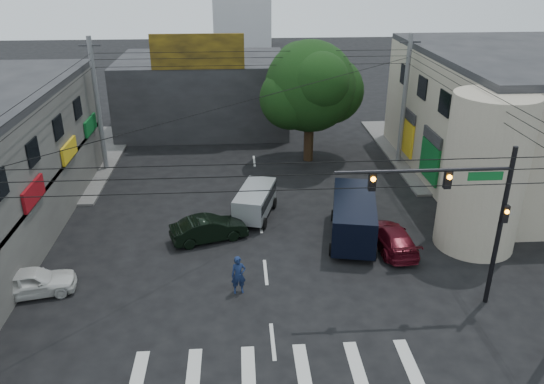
{
  "coord_description": "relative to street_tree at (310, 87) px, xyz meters",
  "views": [
    {
      "loc": [
        -1.14,
        -19.58,
        13.94
      ],
      "look_at": [
        0.44,
        4.0,
        3.32
      ],
      "focal_mm": 35.0,
      "sensor_mm": 36.0,
      "label": 1
    }
  ],
  "objects": [
    {
      "name": "building_far",
      "position": [
        -8.0,
        9.0,
        -2.47
      ],
      "size": [
        14.0,
        10.0,
        6.0
      ],
      "primitive_type": "cube",
      "color": "#232326",
      "rests_on": "ground"
    },
    {
      "name": "utility_pole_far_right",
      "position": [
        6.5,
        -1.0,
        -0.87
      ],
      "size": [
        0.32,
        0.32,
        9.2
      ],
      "primitive_type": "cylinder",
      "color": "#59595B",
      "rests_on": "ground"
    },
    {
      "name": "ground",
      "position": [
        -4.0,
        -17.0,
        -5.47
      ],
      "size": [
        160.0,
        160.0,
        0.0
      ],
      "primitive_type": "plane",
      "color": "black",
      "rests_on": "ground"
    },
    {
      "name": "maroon_sedan",
      "position": [
        2.64,
        -13.18,
        -4.85
      ],
      "size": [
        2.34,
        4.52,
        1.24
      ],
      "primitive_type": "imported",
      "rotation": [
        0.0,
        0.0,
        3.21
      ],
      "color": "#4D0B15",
      "rests_on": "ground"
    },
    {
      "name": "silver_minivan",
      "position": [
        -4.27,
        -9.02,
        -4.62
      ],
      "size": [
        4.86,
        3.76,
        1.71
      ],
      "primitive_type": null,
      "rotation": [
        0.0,
        0.0,
        1.29
      ],
      "color": "#95999D",
      "rests_on": "ground"
    },
    {
      "name": "traffic_gantry",
      "position": [
        3.82,
        -18.0,
        -0.64
      ],
      "size": [
        7.1,
        0.35,
        7.2
      ],
      "color": "black",
      "rests_on": "ground"
    },
    {
      "name": "sidewalk_far_left",
      "position": [
        -22.0,
        1.0,
        -5.4
      ],
      "size": [
        16.0,
        16.0,
        0.15
      ],
      "primitive_type": "cube",
      "color": "#514F4C",
      "rests_on": "ground"
    },
    {
      "name": "white_compact",
      "position": [
        -14.5,
        -16.08,
        -4.83
      ],
      "size": [
        3.03,
        4.4,
        1.29
      ],
      "primitive_type": "imported",
      "rotation": [
        0.0,
        0.0,
        1.77
      ],
      "color": "silver",
      "rests_on": "ground"
    },
    {
      "name": "corner_column",
      "position": [
        7.0,
        -13.0,
        -1.47
      ],
      "size": [
        4.0,
        4.0,
        8.0
      ],
      "primitive_type": "cylinder",
      "color": "#A1947F",
      "rests_on": "ground"
    },
    {
      "name": "dark_sedan",
      "position": [
        -6.82,
        -11.62,
        -4.81
      ],
      "size": [
        3.75,
        4.85,
        1.33
      ],
      "primitive_type": "imported",
      "rotation": [
        0.0,
        0.0,
        1.88
      ],
      "color": "black",
      "rests_on": "ground"
    },
    {
      "name": "billboard",
      "position": [
        -8.0,
        4.1,
        1.83
      ],
      "size": [
        7.0,
        0.3,
        2.6
      ],
      "primitive_type": "cube",
      "color": "olive",
      "rests_on": "building_far"
    },
    {
      "name": "street_tree",
      "position": [
        0.0,
        0.0,
        0.0
      ],
      "size": [
        6.4,
        6.4,
        8.7
      ],
      "color": "black",
      "rests_on": "ground"
    },
    {
      "name": "utility_pole_far_left",
      "position": [
        -14.5,
        -1.0,
        -0.87
      ],
      "size": [
        0.32,
        0.32,
        9.2
      ],
      "primitive_type": "cylinder",
      "color": "#59595B",
      "rests_on": "ground"
    },
    {
      "name": "building_right",
      "position": [
        14.0,
        -4.0,
        -1.47
      ],
      "size": [
        14.0,
        18.0,
        8.0
      ],
      "primitive_type": "cube",
      "color": "#A1947F",
      "rests_on": "ground"
    },
    {
      "name": "sidewalk_far_right",
      "position": [
        14.0,
        1.0,
        -5.4
      ],
      "size": [
        16.0,
        16.0,
        0.15
      ],
      "primitive_type": "cube",
      "color": "#514F4C",
      "rests_on": "ground"
    },
    {
      "name": "navy_van",
      "position": [
        0.84,
        -11.93,
        -4.33
      ],
      "size": [
        6.53,
        4.35,
        2.28
      ],
      "primitive_type": null,
      "rotation": [
        0.0,
        0.0,
        1.37
      ],
      "color": "black",
      "rests_on": "ground"
    },
    {
      "name": "traffic_officer",
      "position": [
        -5.29,
        -16.56,
        -4.56
      ],
      "size": [
        0.8,
        0.64,
        1.82
      ],
      "primitive_type": "imported",
      "rotation": [
        0.0,
        0.0,
        0.15
      ],
      "color": "#132042",
      "rests_on": "ground"
    }
  ]
}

